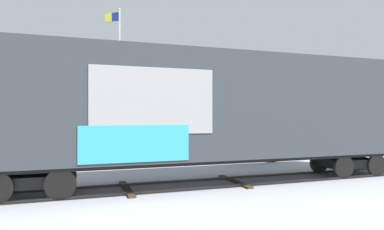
{
  "coord_description": "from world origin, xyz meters",
  "views": [
    {
      "loc": [
        -4.42,
        -11.78,
        2.5
      ],
      "look_at": [
        -0.71,
        2.22,
        2.54
      ],
      "focal_mm": 31.48,
      "sensor_mm": 36.0,
      "label": 1
    }
  ],
  "objects_px": {
    "parked_car_blue": "(133,147)",
    "parked_car_black": "(242,146)",
    "freight_car": "(215,108)",
    "flagpole": "(118,67)"
  },
  "relations": [
    {
      "from": "parked_car_blue",
      "to": "parked_car_black",
      "type": "relative_size",
      "value": 1.1
    },
    {
      "from": "flagpole",
      "to": "parked_car_black",
      "type": "bearing_deg",
      "value": -43.94
    },
    {
      "from": "freight_car",
      "to": "parked_car_black",
      "type": "bearing_deg",
      "value": 58.4
    },
    {
      "from": "freight_car",
      "to": "parked_car_black",
      "type": "distance_m",
      "value": 7.01
    },
    {
      "from": "freight_car",
      "to": "flagpole",
      "type": "height_order",
      "value": "flagpole"
    },
    {
      "from": "flagpole",
      "to": "parked_car_blue",
      "type": "distance_m",
      "value": 7.75
    },
    {
      "from": "freight_car",
      "to": "flagpole",
      "type": "distance_m",
      "value": 12.78
    },
    {
      "from": "parked_car_blue",
      "to": "parked_car_black",
      "type": "bearing_deg",
      "value": -3.71
    },
    {
      "from": "parked_car_blue",
      "to": "freight_car",
      "type": "bearing_deg",
      "value": -68.0
    },
    {
      "from": "freight_car",
      "to": "parked_car_black",
      "type": "height_order",
      "value": "freight_car"
    }
  ]
}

